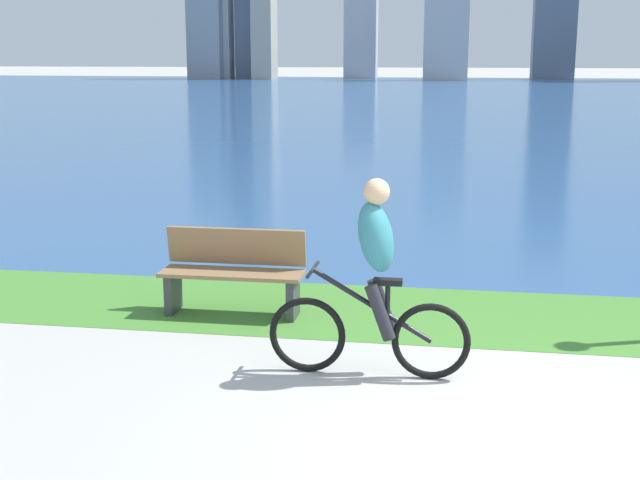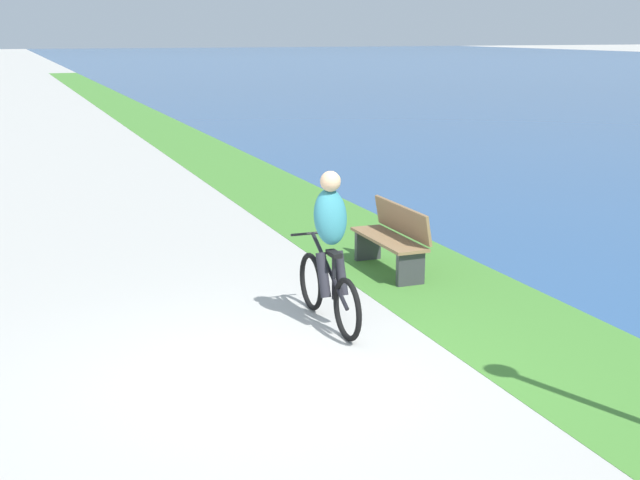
{
  "view_description": "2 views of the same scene",
  "coord_description": "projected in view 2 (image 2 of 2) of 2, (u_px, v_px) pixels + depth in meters",
  "views": [
    {
      "loc": [
        -0.36,
        -5.93,
        2.72
      ],
      "look_at": [
        -1.47,
        0.77,
        1.23
      ],
      "focal_mm": 48.46,
      "sensor_mm": 36.0,
      "label": 1
    },
    {
      "loc": [
        6.96,
        -2.18,
        3.13
      ],
      "look_at": [
        -1.31,
        1.02,
        0.9
      ],
      "focal_mm": 46.9,
      "sensor_mm": 36.0,
      "label": 2
    }
  ],
  "objects": [
    {
      "name": "ground_plane",
      "position": [
        269.0,
        375.0,
        7.82
      ],
      "size": [
        300.0,
        300.0,
        0.0
      ],
      "primitive_type": "plane",
      "color": "#B2AFA8"
    },
    {
      "name": "grass_strip_bayside",
      "position": [
        529.0,
        335.0,
        8.84
      ],
      "size": [
        120.0,
        2.04,
        0.01
      ],
      "primitive_type": "cube",
      "color": "#478433",
      "rests_on": "ground"
    },
    {
      "name": "cyclist_lead",
      "position": [
        330.0,
        250.0,
        8.95
      ],
      "size": [
        1.72,
        0.52,
        1.71
      ],
      "color": "black",
      "rests_on": "ground"
    },
    {
      "name": "bench_near_path",
      "position": [
        392.0,
        239.0,
        11.07
      ],
      "size": [
        1.5,
        0.47,
        0.9
      ],
      "color": "olive",
      "rests_on": "ground"
    }
  ]
}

